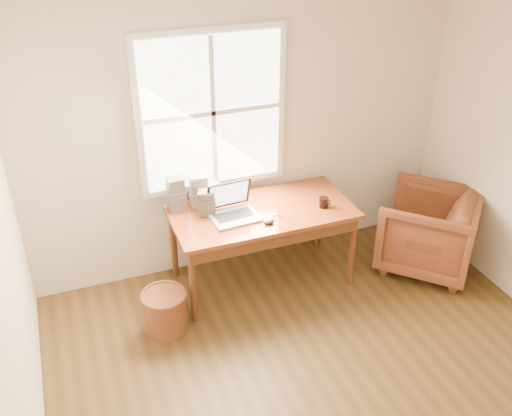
{
  "coord_description": "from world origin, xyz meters",
  "views": [
    {
      "loc": [
        -1.57,
        -2.21,
        3.27
      ],
      "look_at": [
        -0.11,
        1.65,
        0.87
      ],
      "focal_mm": 40.0,
      "sensor_mm": 36.0,
      "label": 1
    }
  ],
  "objects": [
    {
      "name": "cd_stack_d",
      "position": [
        -0.36,
        2.14,
        0.83
      ],
      "size": [
        0.16,
        0.15,
        0.17
      ],
      "primitive_type": "cube",
      "rotation": [
        0.0,
        0.0,
        0.29
      ],
      "color": "silver",
      "rests_on": "desk"
    },
    {
      "name": "wicker_stool",
      "position": [
        -0.99,
        1.44,
        0.18
      ],
      "size": [
        0.45,
        0.45,
        0.35
      ],
      "primitive_type": "cylinder",
      "rotation": [
        0.0,
        0.0,
        0.33
      ],
      "color": "brown",
      "rests_on": "room_shell"
    },
    {
      "name": "cd_stack_a",
      "position": [
        -0.49,
        2.07,
        0.9
      ],
      "size": [
        0.17,
        0.15,
        0.3
      ],
      "primitive_type": "cube",
      "rotation": [
        0.0,
        0.0,
        -0.13
      ],
      "color": "#A8ABB3",
      "rests_on": "desk"
    },
    {
      "name": "laptop",
      "position": [
        -0.27,
        1.74,
        0.9
      ],
      "size": [
        0.44,
        0.46,
        0.31
      ],
      "primitive_type": null,
      "rotation": [
        0.0,
        0.0,
        0.07
      ],
      "color": "#ACAFB4",
      "rests_on": "desk"
    },
    {
      "name": "desk",
      "position": [
        0.0,
        1.8,
        0.73
      ],
      "size": [
        1.6,
        0.8,
        0.04
      ],
      "primitive_type": "cube",
      "color": "brown",
      "rests_on": "room_shell"
    },
    {
      "name": "mouse",
      "position": [
        -0.03,
        1.56,
        0.77
      ],
      "size": [
        0.1,
        0.06,
        0.03
      ],
      "primitive_type": "ellipsoid",
      "rotation": [
        0.0,
        0.0,
        -0.09
      ],
      "color": "black",
      "rests_on": "desk"
    },
    {
      "name": "cd_stack_b",
      "position": [
        -0.47,
        1.92,
        0.86
      ],
      "size": [
        0.18,
        0.16,
        0.22
      ],
      "primitive_type": "cube",
      "rotation": [
        0.0,
        0.0,
        -0.33
      ],
      "color": "#26272C",
      "rests_on": "desk"
    },
    {
      "name": "cd_stack_c",
      "position": [
        -0.69,
        2.07,
        0.91
      ],
      "size": [
        0.15,
        0.13,
        0.31
      ],
      "primitive_type": "cube",
      "rotation": [
        0.0,
        0.0,
        0.07
      ],
      "color": "#94929E",
      "rests_on": "desk"
    },
    {
      "name": "coffee_mug",
      "position": [
        0.52,
        1.66,
        0.8
      ],
      "size": [
        0.09,
        0.09,
        0.09
      ],
      "primitive_type": "cylinder",
      "rotation": [
        0.0,
        0.0,
        0.16
      ],
      "color": "black",
      "rests_on": "desk"
    },
    {
      "name": "armchair",
      "position": [
        1.55,
        1.47,
        0.39
      ],
      "size": [
        1.18,
        1.18,
        0.77
      ],
      "primitive_type": "imported",
      "rotation": [
        0.0,
        0.0,
        3.92
      ],
      "color": "brown",
      "rests_on": "room_shell"
    },
    {
      "name": "room_shell",
      "position": [
        -0.02,
        0.16,
        1.32
      ],
      "size": [
        4.04,
        4.54,
        2.64
      ],
      "color": "#4C361A",
      "rests_on": "ground"
    }
  ]
}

